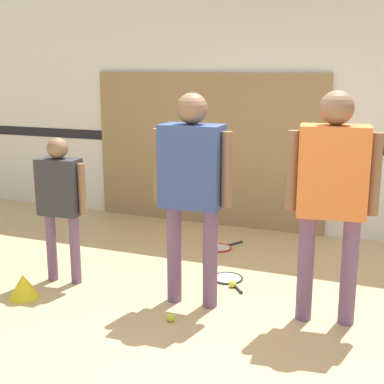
{
  "coord_description": "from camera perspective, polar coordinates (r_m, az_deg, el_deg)",
  "views": [
    {
      "loc": [
        1.27,
        -3.56,
        1.88
      ],
      "look_at": [
        -0.24,
        0.22,
        0.94
      ],
      "focal_mm": 50.0,
      "sensor_mm": 36.0,
      "label": 1
    }
  ],
  "objects": [
    {
      "name": "wall_back",
      "position": [
        6.21,
        10.09,
        10.25
      ],
      "size": [
        16.0,
        0.07,
        3.2
      ],
      "color": "silver",
      "rests_on": "ground_plane"
    },
    {
      "name": "ground_plane",
      "position": [
        4.22,
        1.93,
        -13.38
      ],
      "size": [
        16.0,
        16.0,
        0.0
      ],
      "primitive_type": "plane",
      "color": "tan"
    },
    {
      "name": "training_cone",
      "position": [
        4.75,
        -17.53,
        -9.53
      ],
      "size": [
        0.26,
        0.26,
        0.21
      ],
      "color": "yellow",
      "rests_on": "ground_plane"
    },
    {
      "name": "person_student_right",
      "position": [
        3.97,
        14.73,
        0.88
      ],
      "size": [
        0.65,
        0.33,
        1.73
      ],
      "rotation": [
        0.0,
        0.0,
        -3.0
      ],
      "color": "#6B4C70",
      "rests_on": "ground_plane"
    },
    {
      "name": "racket_second_spare",
      "position": [
        5.75,
        3.06,
        -5.92
      ],
      "size": [
        0.37,
        0.48,
        0.03
      ],
      "rotation": [
        0.0,
        0.0,
        1.03
      ],
      "color": "red",
      "rests_on": "ground_plane"
    },
    {
      "name": "tennis_ball_by_spare_racket",
      "position": [
        4.77,
        4.34,
        -9.73
      ],
      "size": [
        0.07,
        0.07,
        0.07
      ],
      "primitive_type": "sphere",
      "color": "#CCE038",
      "rests_on": "ground_plane"
    },
    {
      "name": "tennis_ball_near_instructor",
      "position": [
        4.17,
        -2.3,
        -13.23
      ],
      "size": [
        0.07,
        0.07,
        0.07
      ],
      "primitive_type": "sphere",
      "color": "#CCE038",
      "rests_on": "ground_plane"
    },
    {
      "name": "wall_panel",
      "position": [
        6.48,
        1.55,
        4.51
      ],
      "size": [
        2.88,
        0.05,
        1.83
      ],
      "color": "#93754C",
      "rests_on": "ground_plane"
    },
    {
      "name": "racket_spare_on_floor",
      "position": [
        4.93,
        3.88,
        -9.23
      ],
      "size": [
        0.43,
        0.48,
        0.03
      ],
      "rotation": [
        0.0,
        0.0,
        5.38
      ],
      "color": "#28282D",
      "rests_on": "ground_plane"
    },
    {
      "name": "person_instructor",
      "position": [
        4.15,
        0.0,
        1.57
      ],
      "size": [
        0.65,
        0.27,
        1.7
      ],
      "rotation": [
        0.0,
        0.0,
        0.02
      ],
      "color": "#6B4C70",
      "rests_on": "ground_plane"
    },
    {
      "name": "person_student_left",
      "position": [
        4.8,
        -13.89,
        -0.25
      ],
      "size": [
        0.49,
        0.23,
        1.3
      ],
      "rotation": [
        0.0,
        0.0,
        0.08
      ],
      "color": "#6B4C70",
      "rests_on": "ground_plane"
    }
  ]
}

